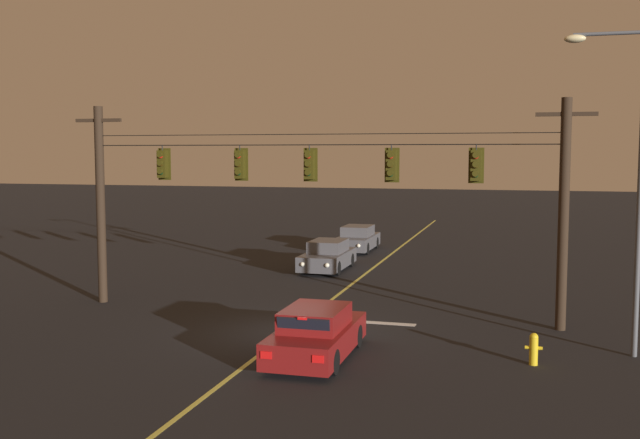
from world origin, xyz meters
The scene contains 14 objects.
ground_plane centered at (0.00, 0.00, 0.00)m, with size 180.00×180.00×0.00m, color black.
lane_centre_stripe centered at (0.00, 8.53, 0.00)m, with size 0.14×60.00×0.01m, color #D1C64C.
stop_bar_paint centered at (1.90, 1.93, 0.00)m, with size 3.40×0.36×0.01m, color silver.
signal_span_assembly centered at (0.00, 2.53, 3.71)m, with size 17.78×0.32×7.12m.
traffic_light_leftmost centered at (-5.48, 2.51, 5.06)m, with size 0.48×0.41×1.22m.
traffic_light_left_inner centered at (-2.56, 2.51, 5.06)m, with size 0.48×0.41×1.22m.
traffic_light_centre centered at (-0.09, 2.51, 5.06)m, with size 0.48×0.41×1.22m.
traffic_light_right_inner centered at (2.66, 2.51, 5.06)m, with size 0.48×0.41×1.22m.
traffic_light_rightmost centered at (5.34, 2.51, 5.06)m, with size 0.48×0.41×1.22m.
car_waiting_near_lane centered at (1.56, -2.51, 0.65)m, with size 1.80×4.33×1.39m.
car_oncoming_lead centered at (-1.94, 11.85, 0.65)m, with size 1.80×4.42×1.39m.
car_oncoming_trailing centered at (-2.07, 18.83, 0.65)m, with size 1.80×4.42×1.39m.
street_lamp_corner centered at (9.47, -0.08, 5.17)m, with size 2.11×0.30×8.69m.
fire_hydrant centered at (7.14, -1.63, 0.44)m, with size 0.44×0.22×0.84m.
Camera 1 is at (6.78, -20.93, 5.46)m, focal length 41.22 mm.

